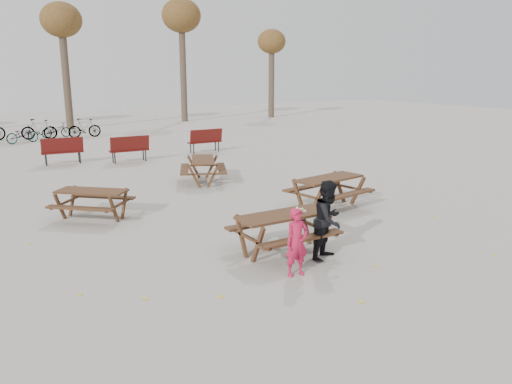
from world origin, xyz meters
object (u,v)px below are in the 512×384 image
child (297,242)px  picnic_table_north (92,205)px  main_picnic_table (283,223)px  food_tray (301,211)px  picnic_table_east (329,193)px  adult (329,220)px  picnic_table_far (203,171)px  soda_bottle (297,212)px

child → picnic_table_north: (-2.14, 5.29, -0.25)m
main_picnic_table → food_tray: (0.36, -0.08, 0.21)m
food_tray → picnic_table_east: food_tray is taller
adult → picnic_table_north: 5.84m
main_picnic_table → picnic_table_far: bearing=77.8°
picnic_table_east → picnic_table_far: picnic_table_east is taller
food_tray → soda_bottle: size_ratio=1.06×
main_picnic_table → soda_bottle: size_ratio=10.59×
picnic_table_east → picnic_table_north: size_ratio=1.15×
adult → picnic_table_far: adult is taller
food_tray → picnic_table_east: size_ratio=0.10×
child → picnic_table_east: 4.53m
adult → picnic_table_far: bearing=58.1°
soda_bottle → adult: size_ratio=0.11×
adult → child: bearing=175.6°
child → picnic_table_north: 5.71m
food_tray → child: 1.27m
food_tray → picnic_table_north: bearing=124.3°
picnic_table_far → picnic_table_north: bearing=144.2°
adult → picnic_table_far: 7.28m
food_tray → picnic_table_east: 3.31m
picnic_table_north → child: bearing=-25.8°
soda_bottle → picnic_table_north: 5.26m
food_tray → child: bearing=-129.5°
child → picnic_table_north: child is taller
adult → picnic_table_east: size_ratio=0.80×
child → picnic_table_far: child is taller
child → picnic_table_east: child is taller
main_picnic_table → child: size_ratio=1.51×
adult → picnic_table_north: bearing=97.5°
child → main_picnic_table: bearing=71.4°
soda_bottle → picnic_table_north: soda_bottle is taller
soda_bottle → picnic_table_east: soda_bottle is taller
soda_bottle → picnic_table_east: 3.56m
soda_bottle → picnic_table_far: size_ratio=0.10×
adult → picnic_table_north: size_ratio=0.91×
picnic_table_east → main_picnic_table: bearing=-152.9°
picnic_table_east → picnic_table_north: picnic_table_east is taller
picnic_table_north → picnic_table_far: (4.00, 2.31, 0.03)m
child → adult: size_ratio=0.80×
food_tray → picnic_table_far: bearing=80.9°
adult → picnic_table_far: (0.86, 7.22, -0.37)m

